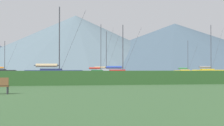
% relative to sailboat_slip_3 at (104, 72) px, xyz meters
% --- Properties ---
extents(harbor_water, '(320.00, 246.00, 0.00)m').
position_rel_sailboat_slip_3_xyz_m(harbor_water, '(-20.83, 66.71, -0.74)').
color(harbor_water, slate).
rests_on(harbor_water, ground_plane).
extents(sailboat_slip_3, '(8.92, 3.16, 11.50)m').
position_rel_sailboat_slip_3_xyz_m(sailboat_slip_3, '(0.00, 0.00, 0.00)').
color(sailboat_slip_3, '#9E9EA3').
rests_on(sailboat_slip_3, harbor_water).
extents(sailboat_slip_4, '(9.35, 3.68, 12.66)m').
position_rel_sailboat_slip_3_xyz_m(sailboat_slip_4, '(25.17, -10.05, 0.04)').
color(sailboat_slip_4, gold).
rests_on(sailboat_slip_4, harbor_water).
extents(sailboat_slip_5, '(8.37, 2.83, 9.33)m').
position_rel_sailboat_slip_3_xyz_m(sailboat_slip_5, '(-2.38, -30.44, -0.06)').
color(sailboat_slip_5, red).
rests_on(sailboat_slip_5, harbor_water).
extents(sailboat_slip_7, '(8.57, 2.66, 9.30)m').
position_rel_sailboat_slip_3_xyz_m(sailboat_slip_7, '(-27.22, 9.38, -0.04)').
color(sailboat_slip_7, black).
rests_on(sailboat_slip_7, harbor_water).
extents(sailboat_slip_8, '(7.79, 2.82, 11.89)m').
position_rel_sailboat_slip_3_xyz_m(sailboat_slip_8, '(-3.27, -11.53, -0.08)').
color(sailboat_slip_8, '#236B38').
rests_on(sailboat_slip_8, harbor_water).
extents(sailboat_slip_9, '(9.48, 3.73, 10.47)m').
position_rel_sailboat_slip_3_xyz_m(sailboat_slip_9, '(-14.05, -39.96, 0.03)').
color(sailboat_slip_9, navy).
rests_on(sailboat_slip_9, harbor_water).
extents(sailboat_slip_12, '(7.87, 3.34, 9.80)m').
position_rel_sailboat_slip_3_xyz_m(sailboat_slip_12, '(25.21, 4.24, -0.09)').
color(sailboat_slip_12, gold).
rests_on(sailboat_slip_12, harbor_water).
extents(distant_hill_west_ridge, '(299.56, 299.56, 56.54)m').
position_rel_sailboat_slip_3_xyz_m(distant_hill_west_ridge, '(138.10, 299.51, 27.53)').
color(distant_hill_west_ridge, '#425666').
rests_on(distant_hill_west_ridge, ground_plane).
extents(distant_hill_east_ridge, '(279.60, 279.60, 66.23)m').
position_rel_sailboat_slip_3_xyz_m(distant_hill_east_ridge, '(19.86, 321.78, 32.38)').
color(distant_hill_east_ridge, slate).
rests_on(distant_hill_east_ridge, ground_plane).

